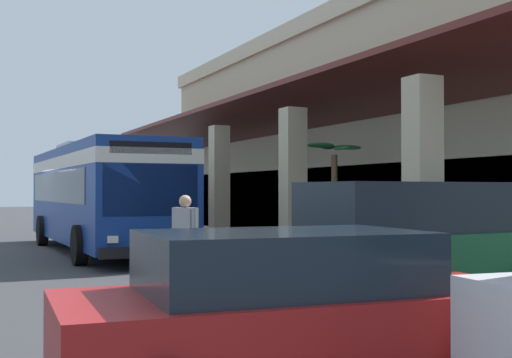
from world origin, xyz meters
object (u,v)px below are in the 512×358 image
Objects in this scene: parked_sedan_red at (297,310)px; parked_suv_green at (409,241)px; pedestrian at (185,235)px; transit_bus at (100,190)px; potted_palm at (335,238)px.

parked_suv_green is (-3.57, 3.90, 0.27)m from parked_sedan_red.
pedestrian is at bearing -139.35° from parked_suv_green.
parked_sedan_red is at bearing -4.59° from transit_bus.
potted_palm is at bearing 147.61° from parked_sedan_red.
parked_sedan_red is at bearing -9.67° from pedestrian.
transit_bus reaches higher than parked_sedan_red.
transit_bus is 8.52m from pedestrian.
transit_bus reaches higher than pedestrian.
transit_bus is 2.28× the size of parked_suv_green.
transit_bus is at bearing -167.08° from parked_suv_green.
parked_suv_green is 4.22m from pedestrian.
potted_palm reaches higher than pedestrian.
pedestrian is (-6.77, 1.15, 0.24)m from parked_sedan_red.
transit_bus is at bearing -138.64° from potted_palm.
parked_sedan_red is 5.30m from parked_suv_green.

